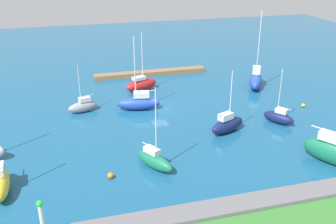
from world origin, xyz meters
name	(u,v)px	position (x,y,z in m)	size (l,w,h in m)	color
water	(160,109)	(0.00, 0.00, 0.00)	(160.00, 160.00, 0.00)	#19567F
pier_dock	(151,73)	(-2.80, -18.45, 0.42)	(23.11, 2.16, 0.84)	olive
breakwater	(234,210)	(0.00, 28.41, 0.79)	(61.70, 2.56, 1.58)	slate
harbor_beacon	(41,217)	(17.45, 28.41, 3.73)	(0.56, 0.56, 3.73)	silver
sailboat_navy_inner_mooring	(227,124)	(-7.08, 10.77, 1.20)	(6.21, 4.09, 9.00)	#141E4C
sailboat_green_along_channel	(154,160)	(5.18, 17.45, 1.06)	(4.30, 5.73, 10.22)	#19724C
sailboat_blue_near_pier	(256,80)	(-19.87, -5.42, 1.57)	(5.51, 7.44, 14.27)	#2347B2
sailboat_gray_west_end	(83,106)	(12.07, -2.28, 0.98)	(5.06, 2.96, 7.72)	gray
sailboat_yellow_far_north	(0,183)	(22.19, 17.91, 1.23)	(2.31, 6.42, 10.00)	yellow
sailboat_red_lone_north	(141,84)	(1.00, -9.68, 1.19)	(6.76, 4.46, 10.81)	red
sailboat_navy_off_beacon	(279,117)	(-15.70, 10.00, 0.99)	(4.07, 4.94, 8.32)	#141E4C
sailboat_green_mid_basin	(333,152)	(-15.77, 22.23, 1.61)	(5.65, 7.57, 11.31)	#19724C
sailboat_blue_center_basin	(138,102)	(3.35, -0.87, 1.24)	(7.24, 3.66, 11.89)	#2347B2
mooring_buoy_yellow	(303,105)	(-22.98, 5.48, 0.31)	(0.61, 0.61, 0.61)	yellow
mooring_buoy_orange	(111,175)	(10.54, 18.32, 0.36)	(0.72, 0.72, 0.72)	orange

